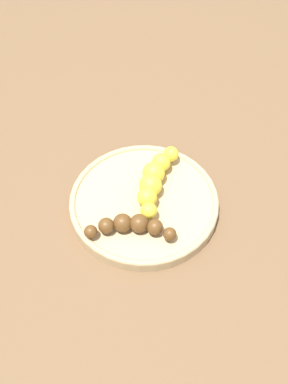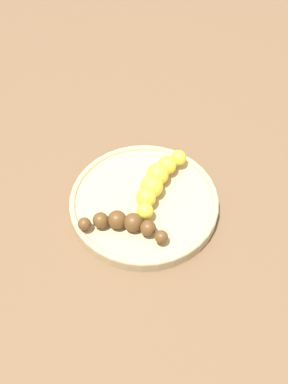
% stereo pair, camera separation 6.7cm
% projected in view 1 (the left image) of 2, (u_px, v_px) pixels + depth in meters
% --- Properties ---
extents(ground_plane, '(2.40, 2.40, 0.00)m').
position_uv_depth(ground_plane, '(144.00, 206.00, 0.70)').
color(ground_plane, brown).
extents(fruit_bowl, '(0.24, 0.24, 0.02)m').
position_uv_depth(fruit_bowl, '(144.00, 202.00, 0.69)').
color(fruit_bowl, tan).
rests_on(fruit_bowl, ground_plane).
extents(banana_yellow, '(0.14, 0.07, 0.04)m').
position_uv_depth(banana_yellow, '(154.00, 179.00, 0.69)').
color(banana_yellow, yellow).
rests_on(banana_yellow, fruit_bowl).
extents(banana_overripe, '(0.09, 0.12, 0.03)m').
position_uv_depth(banana_overripe, '(131.00, 226.00, 0.64)').
color(banana_overripe, '#593819').
rests_on(banana_overripe, fruit_bowl).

